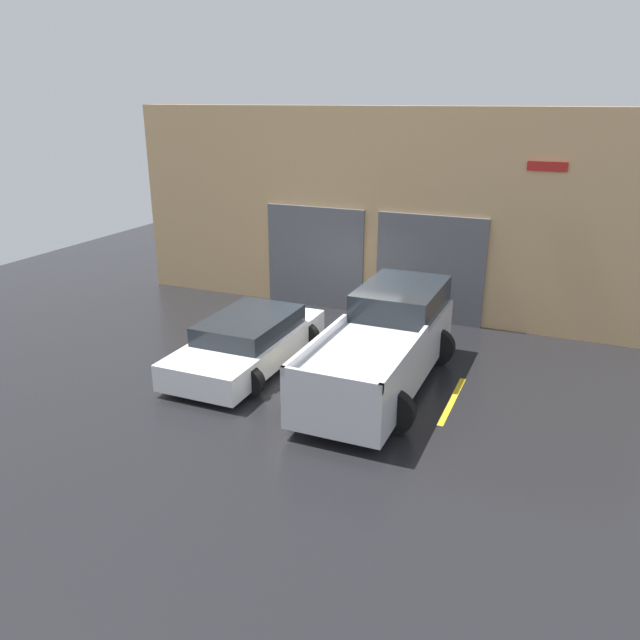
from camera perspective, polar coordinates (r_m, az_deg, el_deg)
ground_plane at (r=14.77m, az=1.47°, el=-2.86°), size 28.00×28.00×0.00m
shophouse_building at (r=17.01m, az=5.72°, el=9.56°), size 14.72×0.68×5.47m
pickup_truck at (r=12.93m, az=5.85°, el=-2.23°), size 2.41×5.38×1.80m
sedan_white at (r=14.00m, az=-6.55°, el=-1.95°), size 2.22×4.45×1.11m
parking_stripe_far_left at (r=14.95m, az=-11.66°, el=-2.99°), size 0.12×2.20×0.01m
parking_stripe_left at (r=13.54m, az=-0.84°, el=-5.03°), size 0.12×2.20×0.01m
parking_stripe_centre at (r=12.72m, az=12.00°, el=-7.20°), size 0.12×2.20×0.01m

